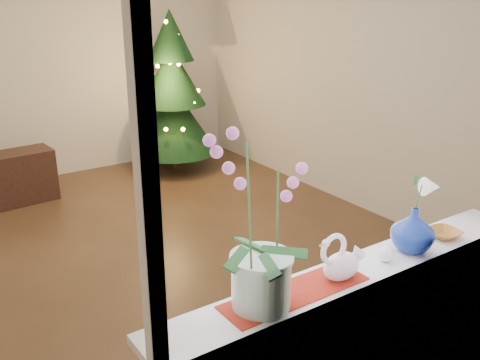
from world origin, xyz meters
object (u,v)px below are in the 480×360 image
object	(u,v)px
swan	(342,256)
paperweight	(386,254)
orchid_pot	(262,221)
blue_vase	(414,226)
amber_dish	(444,234)
xmas_tree	(172,92)
side_table	(17,177)

from	to	relation	value
swan	paperweight	size ratio (longest dim) A/B	3.41
orchid_pot	blue_vase	xyz separation A→B (m)	(0.92, -0.02, -0.25)
amber_dish	xmas_tree	xyz separation A→B (m)	(0.64, 4.32, 0.03)
xmas_tree	orchid_pot	bearing A→B (deg)	-112.95
orchid_pot	side_table	bearing A→B (deg)	91.29
swan	amber_dish	xyz separation A→B (m)	(0.75, 0.00, -0.09)
orchid_pot	xmas_tree	size ratio (longest dim) A/B	0.40
swan	xmas_tree	size ratio (longest dim) A/B	0.13
blue_vase	side_table	size ratio (longest dim) A/B	0.35
blue_vase	side_table	xyz separation A→B (m)	(-1.01, 4.22, -0.77)
orchid_pot	swan	bearing A→B (deg)	-2.77
blue_vase	paperweight	size ratio (longest dim) A/B	3.39
paperweight	xmas_tree	xyz separation A→B (m)	(1.10, 4.33, 0.01)
swan	paperweight	bearing A→B (deg)	-8.76
blue_vase	xmas_tree	bearing A→B (deg)	78.18
blue_vase	amber_dish	world-z (taller)	blue_vase
amber_dish	xmas_tree	bearing A→B (deg)	81.58
xmas_tree	side_table	xyz separation A→B (m)	(-1.92, -0.10, -0.70)
orchid_pot	amber_dish	bearing A→B (deg)	-0.77
xmas_tree	amber_dish	bearing A→B (deg)	-98.42
blue_vase	orchid_pot	bearing A→B (deg)	178.92
blue_vase	amber_dish	xyz separation A→B (m)	(0.26, 0.00, -0.11)
xmas_tree	blue_vase	bearing A→B (deg)	-101.82
orchid_pot	side_table	distance (m)	4.33
paperweight	orchid_pot	bearing A→B (deg)	178.09
paperweight	side_table	bearing A→B (deg)	100.94
paperweight	amber_dish	xyz separation A→B (m)	(0.46, 0.01, -0.02)
blue_vase	paperweight	bearing A→B (deg)	-178.00
paperweight	side_table	distance (m)	4.36
paperweight	xmas_tree	distance (m)	4.47
amber_dish	blue_vase	bearing A→B (deg)	-179.72
swan	xmas_tree	distance (m)	4.54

